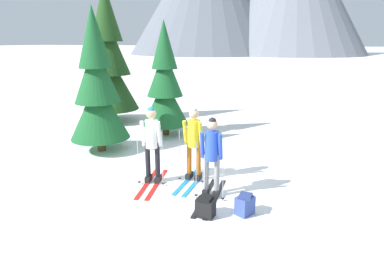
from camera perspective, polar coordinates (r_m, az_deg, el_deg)
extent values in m
plane|color=white|center=(7.46, -0.70, -8.39)|extent=(400.00, 400.00, 0.00)
cube|color=red|center=(7.47, -6.00, -8.35)|extent=(0.43, 1.61, 0.02)
cube|color=red|center=(7.53, -7.63, -8.22)|extent=(0.43, 1.61, 0.02)
cube|color=black|center=(7.53, -5.82, -7.56)|extent=(0.16, 0.28, 0.12)
cylinder|color=black|center=(7.37, -5.91, -4.37)|extent=(0.11, 0.11, 0.81)
cube|color=black|center=(7.59, -7.44, -7.44)|extent=(0.16, 0.28, 0.12)
cylinder|color=black|center=(7.43, -7.56, -4.26)|extent=(0.11, 0.11, 0.81)
cylinder|color=white|center=(7.22, -6.89, 0.10)|extent=(0.28, 0.28, 0.61)
sphere|color=tan|center=(7.11, -7.01, 3.59)|extent=(0.22, 0.22, 0.22)
sphere|color=#1E6B7A|center=(7.10, -7.02, 4.11)|extent=(0.17, 0.17, 0.17)
cylinder|color=white|center=(7.11, -5.63, 0.05)|extent=(0.12, 0.21, 0.58)
cylinder|color=white|center=(7.21, -8.40, 0.17)|extent=(0.12, 0.21, 0.58)
cylinder|color=#A5A5AD|center=(7.14, -5.06, -4.31)|extent=(0.02, 0.02, 1.22)
cylinder|color=black|center=(7.34, -4.95, -8.35)|extent=(0.07, 0.07, 0.01)
cylinder|color=#A5A5AD|center=(7.28, -9.19, -4.04)|extent=(0.02, 0.02, 1.22)
cylinder|color=black|center=(7.49, -9.01, -8.01)|extent=(0.07, 0.07, 0.01)
cube|color=black|center=(7.37, -6.54, 0.68)|extent=(0.29, 0.21, 0.36)
cube|color=#1E84D1|center=(7.56, 0.83, -7.98)|extent=(0.12, 1.68, 0.02)
cube|color=#1E84D1|center=(7.63, -0.74, -7.75)|extent=(0.12, 1.68, 0.02)
cube|color=black|center=(7.62, 1.08, -7.21)|extent=(0.11, 0.26, 0.12)
cylinder|color=#B76019|center=(7.46, 1.10, -4.13)|extent=(0.11, 0.11, 0.79)
cube|color=black|center=(7.69, -0.48, -6.99)|extent=(0.11, 0.26, 0.12)
cylinder|color=#B76019|center=(7.53, -0.48, -3.93)|extent=(0.11, 0.11, 0.79)
cylinder|color=yellow|center=(7.32, 0.31, 0.20)|extent=(0.28, 0.28, 0.59)
sphere|color=tan|center=(7.21, 0.32, 3.54)|extent=(0.21, 0.21, 0.21)
sphere|color=gray|center=(7.20, 0.32, 4.04)|extent=(0.16, 0.16, 0.16)
cylinder|color=yellow|center=(7.20, 1.50, 0.07)|extent=(0.08, 0.20, 0.57)
cylinder|color=yellow|center=(7.32, -1.17, 0.33)|extent=(0.08, 0.20, 0.57)
cylinder|color=#A5A5AD|center=(7.22, 1.84, -4.15)|extent=(0.02, 0.02, 1.19)
cylinder|color=black|center=(7.42, 1.80, -8.02)|extent=(0.07, 0.07, 0.01)
cylinder|color=#A5A5AD|center=(7.40, -2.14, -3.66)|extent=(0.02, 0.02, 1.19)
cylinder|color=black|center=(7.59, -2.10, -7.46)|extent=(0.07, 0.07, 0.01)
cube|color=black|center=(6.82, 4.01, -10.75)|extent=(0.26, 1.80, 0.02)
cube|color=black|center=(6.87, 2.18, -10.54)|extent=(0.26, 1.80, 0.02)
cube|color=black|center=(6.88, 4.20, -9.87)|extent=(0.13, 0.27, 0.12)
cylinder|color=gray|center=(6.71, 4.27, -6.57)|extent=(0.11, 0.11, 0.78)
cube|color=black|center=(6.92, 2.39, -9.67)|extent=(0.13, 0.27, 0.12)
cylinder|color=gray|center=(6.75, 2.43, -6.39)|extent=(0.11, 0.11, 0.78)
cylinder|color=blue|center=(6.54, 3.43, -1.94)|extent=(0.28, 0.28, 0.58)
sphere|color=tan|center=(6.42, 3.49, 1.69)|extent=(0.21, 0.21, 0.21)
sphere|color=black|center=(6.41, 3.50, 2.24)|extent=(0.16, 0.16, 0.16)
cylinder|color=blue|center=(6.44, 4.87, -2.09)|extent=(0.10, 0.20, 0.55)
cylinder|color=blue|center=(6.52, 1.77, -1.83)|extent=(0.10, 0.20, 0.55)
cylinder|color=#A5A5AD|center=(6.49, 5.35, -6.68)|extent=(0.02, 0.02, 1.16)
cylinder|color=black|center=(6.70, 5.23, -10.81)|extent=(0.07, 0.07, 0.01)
cylinder|color=#A5A5AD|center=(6.60, 0.71, -6.22)|extent=(0.02, 0.02, 1.16)
cylinder|color=black|center=(6.81, 0.70, -10.30)|extent=(0.07, 0.07, 0.01)
cube|color=black|center=(6.69, 3.75, -1.28)|extent=(0.27, 0.18, 0.36)
cylinder|color=#51381E|center=(9.87, -15.28, -0.52)|extent=(0.24, 0.24, 0.77)
cone|color=#195628|center=(9.68, -15.62, 4.09)|extent=(1.64, 1.64, 1.62)
cone|color=#195628|center=(9.54, -16.07, 10.11)|extent=(1.25, 1.25, 1.62)
cone|color=#195628|center=(9.50, -16.52, 15.73)|extent=(0.89, 0.89, 1.62)
cylinder|color=#51381E|center=(13.40, -13.57, 4.30)|extent=(0.31, 0.31, 0.99)
cone|color=#1E4219|center=(13.24, -13.87, 8.73)|extent=(2.12, 2.12, 2.09)
cone|color=#1E4219|center=(13.16, -14.25, 14.44)|extent=(1.62, 1.62, 2.09)
cone|color=#1E4219|center=(13.19, -14.62, 19.69)|extent=(1.16, 1.16, 2.09)
cylinder|color=#51381E|center=(11.20, -4.50, 1.78)|extent=(0.22, 0.22, 0.72)
cone|color=#195628|center=(11.05, -4.59, 5.59)|extent=(1.53, 1.53, 1.51)
cone|color=#195628|center=(10.92, -4.70, 10.52)|extent=(1.17, 1.17, 1.51)
cone|color=#195628|center=(10.88, -4.81, 15.12)|extent=(0.84, 0.84, 1.51)
cube|color=black|center=(6.11, 2.32, -12.38)|extent=(0.33, 0.26, 0.34)
cube|color=black|center=(6.03, 2.34, -10.78)|extent=(0.22, 0.28, 0.04)
cube|color=#384C99|center=(6.25, 9.02, -11.88)|extent=(0.35, 0.39, 0.34)
cube|color=navy|center=(6.17, 9.09, -10.32)|extent=(0.22, 0.28, 0.04)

